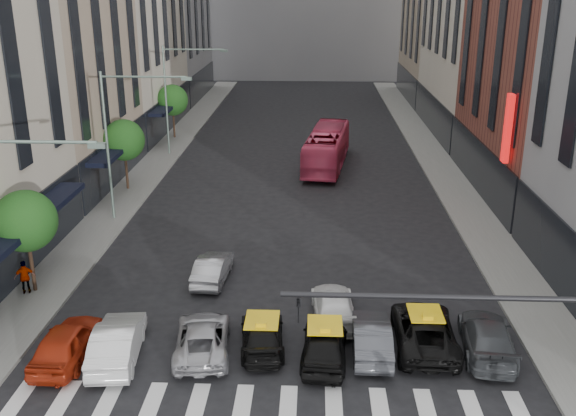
# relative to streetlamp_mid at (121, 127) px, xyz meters

# --- Properties ---
(sidewalk_left) EXTENTS (3.00, 96.00, 0.15)m
(sidewalk_left) POSITION_rel_streetlamp_mid_xyz_m (-1.46, 10.00, -5.83)
(sidewalk_left) COLOR slate
(sidewalk_left) RESTS_ON ground
(sidewalk_right) EXTENTS (3.00, 96.00, 0.15)m
(sidewalk_right) POSITION_rel_streetlamp_mid_xyz_m (21.54, 10.00, -5.83)
(sidewalk_right) COLOR slate
(sidewalk_right) RESTS_ON ground
(building_left_b) EXTENTS (8.00, 16.00, 24.00)m
(building_left_b) POSITION_rel_streetlamp_mid_xyz_m (-6.96, 8.00, 6.10)
(building_left_b) COLOR tan
(building_left_b) RESTS_ON ground
(tree_near) EXTENTS (2.88, 2.88, 4.95)m
(tree_near) POSITION_rel_streetlamp_mid_xyz_m (-1.76, -10.00, -2.25)
(tree_near) COLOR black
(tree_near) RESTS_ON sidewalk_left
(tree_mid) EXTENTS (2.88, 2.88, 4.95)m
(tree_mid) POSITION_rel_streetlamp_mid_xyz_m (-1.76, 6.00, -2.25)
(tree_mid) COLOR black
(tree_mid) RESTS_ON sidewalk_left
(tree_far) EXTENTS (2.88, 2.88, 4.95)m
(tree_far) POSITION_rel_streetlamp_mid_xyz_m (-1.76, 22.00, -2.25)
(tree_far) COLOR black
(tree_far) RESTS_ON sidewalk_left
(streetlamp_mid) EXTENTS (5.38, 0.25, 9.00)m
(streetlamp_mid) POSITION_rel_streetlamp_mid_xyz_m (0.00, 0.00, 0.00)
(streetlamp_mid) COLOR gray
(streetlamp_mid) RESTS_ON sidewalk_left
(streetlamp_far) EXTENTS (5.38, 0.25, 9.00)m
(streetlamp_far) POSITION_rel_streetlamp_mid_xyz_m (0.00, 16.00, 0.00)
(streetlamp_far) COLOR gray
(streetlamp_far) RESTS_ON sidewalk_left
(traffic_signal) EXTENTS (10.10, 0.20, 6.00)m
(traffic_signal) POSITION_rel_streetlamp_mid_xyz_m (17.74, -21.00, -1.43)
(traffic_signal) COLOR black
(traffic_signal) RESTS_ON ground
(liberty_sign) EXTENTS (0.30, 0.70, 4.00)m
(liberty_sign) POSITION_rel_streetlamp_mid_xyz_m (22.64, 0.00, 0.10)
(liberty_sign) COLOR red
(liberty_sign) RESTS_ON ground
(car_red) EXTENTS (1.89, 4.47, 1.51)m
(car_red) POSITION_rel_streetlamp_mid_xyz_m (1.91, -15.57, -5.15)
(car_red) COLOR #9E240E
(car_red) RESTS_ON ground
(car_white_front) EXTENTS (2.09, 4.78, 1.53)m
(car_white_front) POSITION_rel_streetlamp_mid_xyz_m (3.86, -15.44, -5.14)
(car_white_front) COLOR silver
(car_white_front) RESTS_ON ground
(car_silver) EXTENTS (2.60, 4.78, 1.27)m
(car_silver) POSITION_rel_streetlamp_mid_xyz_m (7.08, -14.81, -5.27)
(car_silver) COLOR #AAAAB0
(car_silver) RESTS_ON ground
(taxi_left) EXTENTS (2.10, 4.36, 1.23)m
(taxi_left) POSITION_rel_streetlamp_mid_xyz_m (9.44, -14.40, -5.29)
(taxi_left) COLOR black
(taxi_left) RESTS_ON ground
(taxi_center) EXTENTS (2.01, 4.44, 1.48)m
(taxi_center) POSITION_rel_streetlamp_mid_xyz_m (11.94, -15.14, -5.17)
(taxi_center) COLOR black
(taxi_center) RESTS_ON ground
(car_grey_mid) EXTENTS (1.55, 4.27, 1.40)m
(car_grey_mid) POSITION_rel_streetlamp_mid_xyz_m (13.81, -14.54, -5.21)
(car_grey_mid) COLOR #3D3F44
(car_grey_mid) RESTS_ON ground
(taxi_right) EXTENTS (2.55, 5.25, 1.44)m
(taxi_right) POSITION_rel_streetlamp_mid_xyz_m (15.99, -13.96, -5.18)
(taxi_right) COLOR black
(taxi_right) RESTS_ON ground
(car_grey_curb) EXTENTS (2.51, 5.02, 1.40)m
(car_grey_curb) POSITION_rel_streetlamp_mid_xyz_m (18.41, -14.41, -5.20)
(car_grey_curb) COLOR #3E4246
(car_grey_curb) RESTS_ON ground
(car_row2_left) EXTENTS (1.67, 4.10, 1.32)m
(car_row2_left) POSITION_rel_streetlamp_mid_xyz_m (6.51, -8.31, -5.24)
(car_row2_left) COLOR gray
(car_row2_left) RESTS_ON ground
(car_row2_right) EXTENTS (2.04, 4.57, 1.30)m
(car_row2_right) POSITION_rel_streetlamp_mid_xyz_m (12.37, -11.89, -5.25)
(car_row2_right) COLOR white
(car_row2_right) RESTS_ON ground
(bus) EXTENTS (4.04, 11.37, 3.10)m
(bus) POSITION_rel_streetlamp_mid_xyz_m (12.47, 12.75, -4.35)
(bus) COLOR #E1426A
(bus) RESTS_ON ground
(pedestrian_far) EXTENTS (1.03, 0.67, 1.63)m
(pedestrian_far) POSITION_rel_streetlamp_mid_xyz_m (-2.01, -10.31, -4.94)
(pedestrian_far) COLOR gray
(pedestrian_far) RESTS_ON sidewalk_left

